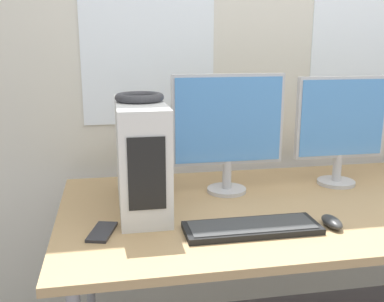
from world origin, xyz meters
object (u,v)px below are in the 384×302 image
(monitor_right_near, at_px, (341,125))
(keyboard, at_px, (252,228))
(cell_phone, at_px, (102,232))
(pc_tower, at_px, (141,155))
(headphones, at_px, (140,97))
(monitor_main, at_px, (228,126))
(mouse, at_px, (332,222))

(monitor_right_near, height_order, keyboard, monitor_right_near)
(cell_phone, bearing_deg, pc_tower, 71.92)
(headphones, height_order, monitor_main, monitor_main)
(cell_phone, bearing_deg, headphones, 72.02)
(pc_tower, relative_size, headphones, 2.81)
(keyboard, bearing_deg, monitor_main, 87.11)
(pc_tower, height_order, mouse, pc_tower)
(monitor_main, height_order, cell_phone, monitor_main)
(monitor_right_near, xyz_separation_m, keyboard, (-0.52, -0.41, -0.25))
(monitor_right_near, distance_m, cell_phone, 1.08)
(pc_tower, relative_size, mouse, 4.46)
(keyboard, height_order, cell_phone, keyboard)
(headphones, bearing_deg, cell_phone, -123.38)
(mouse, bearing_deg, monitor_main, 121.54)
(keyboard, xyz_separation_m, cell_phone, (-0.48, 0.07, -0.01))
(keyboard, height_order, mouse, mouse)
(pc_tower, xyz_separation_m, monitor_right_near, (0.85, 0.12, 0.06))
(headphones, bearing_deg, monitor_main, 16.08)
(cell_phone, bearing_deg, monitor_right_near, 34.23)
(headphones, bearing_deg, mouse, -27.07)
(monitor_right_near, xyz_separation_m, mouse, (-0.24, -0.43, -0.24))
(headphones, relative_size, keyboard, 0.39)
(monitor_right_near, xyz_separation_m, cell_phone, (-1.00, -0.34, -0.26))
(monitor_main, bearing_deg, cell_phone, -146.98)
(mouse, bearing_deg, pc_tower, 153.00)
(pc_tower, distance_m, cell_phone, 0.33)
(monitor_main, xyz_separation_m, cell_phone, (-0.50, -0.33, -0.27))
(pc_tower, xyz_separation_m, monitor_main, (0.35, 0.10, 0.08))
(monitor_right_near, distance_m, mouse, 0.55)
(pc_tower, height_order, cell_phone, pc_tower)
(headphones, height_order, mouse, headphones)
(pc_tower, bearing_deg, keyboard, -41.27)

